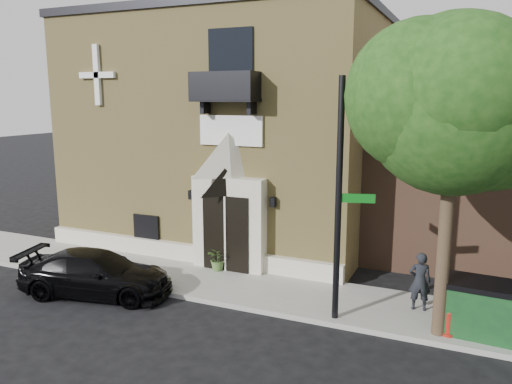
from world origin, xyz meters
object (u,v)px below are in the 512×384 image
(black_sedan, at_px, (96,273))
(pedestrian_near, at_px, (420,281))
(fire_hydrant, at_px, (449,322))
(dumpster, at_px, (487,309))
(street_sign, at_px, (339,201))

(black_sedan, xyz_separation_m, pedestrian_near, (9.23, 2.49, 0.30))
(fire_hydrant, xyz_separation_m, dumpster, (0.85, 0.40, 0.34))
(black_sedan, distance_m, street_sign, 7.79)
(street_sign, distance_m, fire_hydrant, 4.04)
(street_sign, relative_size, dumpster, 2.95)
(fire_hydrant, height_order, pedestrian_near, pedestrian_near)
(dumpster, height_order, pedestrian_near, pedestrian_near)
(fire_hydrant, bearing_deg, pedestrian_near, 122.95)
(fire_hydrant, bearing_deg, street_sign, -177.88)
(black_sedan, height_order, fire_hydrant, black_sedan)
(street_sign, bearing_deg, pedestrian_near, 19.90)
(black_sedan, relative_size, fire_hydrant, 6.66)
(black_sedan, xyz_separation_m, fire_hydrant, (10.08, 1.18, -0.19))
(pedestrian_near, bearing_deg, fire_hydrant, 112.79)
(dumpster, relative_size, pedestrian_near, 1.31)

